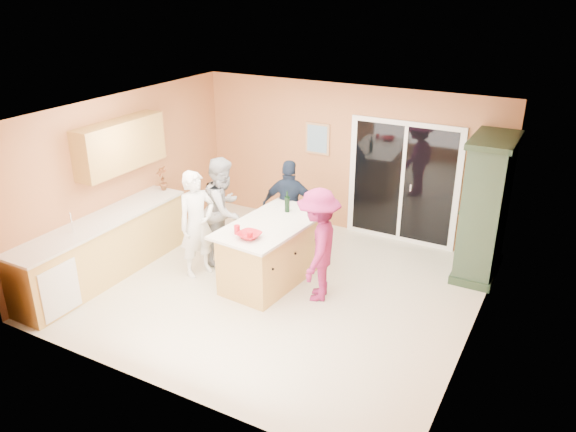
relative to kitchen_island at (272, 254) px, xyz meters
The scene contains 22 objects.
floor 0.51m from the kitchen_island, 47.21° to the right, with size 5.50×5.50×0.00m, color beige.
ceiling 2.17m from the kitchen_island, 47.21° to the right, with size 5.50×5.00×0.10m, color white.
wall_back 2.47m from the kitchen_island, 85.72° to the left, with size 5.50×0.10×2.60m, color tan.
wall_front 2.83m from the kitchen_island, 86.31° to the right, with size 5.50×0.10×2.60m, color tan.
wall_left 2.72m from the kitchen_island, behind, with size 0.10×5.00×2.60m, color tan.
wall_right 3.05m from the kitchen_island, ahead, with size 0.10×5.00×2.60m, color tan.
left_cabinet_run 2.59m from the kitchen_island, 151.47° to the right, with size 0.65×3.05×1.24m.
upper_cabinets 2.82m from the kitchen_island, behind, with size 0.35×1.60×0.75m, color tan.
sliding_door 2.66m from the kitchen_island, 61.76° to the left, with size 1.90×0.07×2.10m.
framed_picture 2.59m from the kitchen_island, 99.35° to the left, with size 0.46×0.04×0.56m.
kitchen_island is the anchor object (origin of this frame).
green_hutch 3.22m from the kitchen_island, 32.75° to the left, with size 0.62×1.17×2.16m.
woman_white 1.20m from the kitchen_island, 163.19° to the right, with size 0.60×0.39×1.65m, color white.
woman_grey 1.13m from the kitchen_island, 165.28° to the left, with size 0.83×0.64×1.70m, color #A9A8AB.
woman_navy 1.09m from the kitchen_island, 103.20° to the left, with size 0.92×0.38×1.57m, color #182135.
woman_magenta 0.89m from the kitchen_island, ahead, with size 1.05×0.61×1.63m, color #831C4F.
serving_bowl 0.80m from the kitchen_island, 90.53° to the right, with size 0.32×0.32×0.08m, color #AB131E.
tulip_vase 2.41m from the kitchen_island, behind, with size 0.22×0.15×0.41m, color red.
tumbler_near 0.82m from the kitchen_island, 112.76° to the right, with size 0.08×0.08×0.12m, color #AB131E.
tumbler_far 0.84m from the kitchen_island, 86.96° to the right, with size 0.08×0.08×0.11m, color #AB131E.
wine_bottle 0.79m from the kitchen_island, 89.92° to the left, with size 0.08×0.08×0.33m.
white_plate 0.75m from the kitchen_island, 97.61° to the left, with size 0.20×0.20×0.01m, color silver.
Camera 1 is at (3.58, -6.22, 4.20)m, focal length 35.00 mm.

